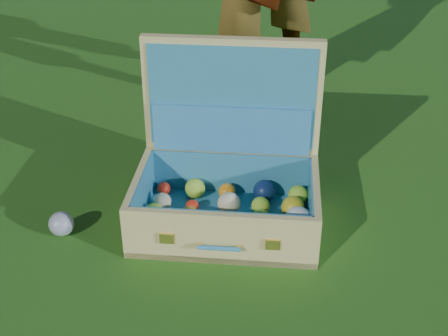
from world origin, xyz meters
The scene contains 3 objects.
ground centered at (0.00, 0.00, 0.00)m, with size 60.00×60.00×0.00m, color #215114.
stray_ball centered at (-0.49, -0.16, 0.04)m, with size 0.07×0.07×0.07m, color teal.
suitcase centered at (0.00, -0.09, 0.14)m, with size 0.59×0.48×0.52m.
Camera 1 is at (-0.13, -1.67, 1.09)m, focal length 50.00 mm.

